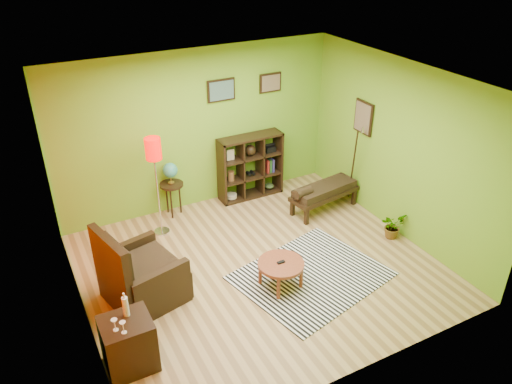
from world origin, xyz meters
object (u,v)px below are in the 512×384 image
bench (323,191)px  coffee_table (281,266)px  globe_table (171,176)px  cube_shelf (251,166)px  side_cabinet (129,344)px  armchair (140,278)px  floor_lamp (154,158)px  potted_plant (392,228)px

bench → coffee_table: bearing=-139.5°
globe_table → cube_shelf: size_ratio=0.83×
side_cabinet → armchair: bearing=67.5°
side_cabinet → coffee_table: bearing=10.8°
floor_lamp → globe_table: size_ratio=1.70×
armchair → side_cabinet: bearing=-112.5°
globe_table → coffee_table: bearing=-75.2°
floor_lamp → potted_plant: 3.97m
floor_lamp → bench: bearing=-13.1°
cube_shelf → bench: cube_shelf is taller
potted_plant → coffee_table: bearing=-174.1°
floor_lamp → cube_shelf: size_ratio=1.41×
potted_plant → cube_shelf: bearing=120.9°
armchair → side_cabinet: (-0.45, -1.08, -0.01)m
bench → floor_lamp: bearing=166.9°
coffee_table → cube_shelf: size_ratio=0.54×
armchair → potted_plant: 4.08m
side_cabinet → globe_table: globe_table is taller
coffee_table → armchair: (-1.82, 0.65, 0.00)m
coffee_table → globe_table: bearing=104.8°
side_cabinet → cube_shelf: (3.11, 2.98, 0.26)m
armchair → bench: bearing=13.0°
globe_table → bench: (2.39, -1.10, -0.37)m
side_cabinet → floor_lamp: bearing=64.5°
cube_shelf → potted_plant: 2.73m
armchair → cube_shelf: (2.67, 1.90, 0.25)m
side_cabinet → bench: (3.98, 1.90, 0.05)m
coffee_table → cube_shelf: bearing=71.6°
bench → potted_plant: bench is taller
side_cabinet → cube_shelf: size_ratio=0.82×
coffee_table → floor_lamp: (-1.05, 2.11, 1.02)m
cube_shelf → bench: size_ratio=0.89×
coffee_table → potted_plant: bearing=5.9°
coffee_table → cube_shelf: (0.85, 2.55, 0.25)m
floor_lamp → coffee_table: bearing=-63.5°
coffee_table → side_cabinet: size_ratio=0.67×
floor_lamp → globe_table: 0.85m
side_cabinet → cube_shelf: cube_shelf is taller
side_cabinet → bench: side_cabinet is taller
armchair → bench: 3.62m
side_cabinet → potted_plant: size_ratio=2.34×
coffee_table → armchair: 1.93m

